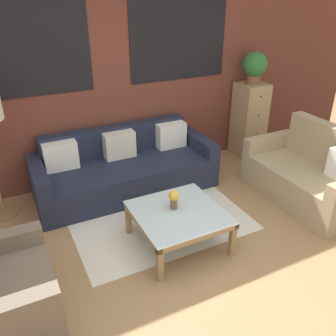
{
  "coord_description": "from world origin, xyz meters",
  "views": [
    {
      "loc": [
        -1.37,
        -1.94,
        2.4
      ],
      "look_at": [
        0.23,
        1.28,
        0.55
      ],
      "focal_mm": 38.0,
      "sensor_mm": 36.0,
      "label": 1
    }
  ],
  "objects_px": {
    "settee_vintage": "(309,176)",
    "drawer_cabinet": "(249,120)",
    "flower_vase": "(174,198)",
    "potted_plant": "(255,66)",
    "couch_dark": "(125,170)",
    "coffee_table": "(178,216)"
  },
  "relations": [
    {
      "from": "couch_dark",
      "to": "drawer_cabinet",
      "type": "bearing_deg",
      "value": 5.45
    },
    {
      "from": "couch_dark",
      "to": "flower_vase",
      "type": "bearing_deg",
      "value": -86.14
    },
    {
      "from": "couch_dark",
      "to": "coffee_table",
      "type": "relative_size",
      "value": 2.64
    },
    {
      "from": "potted_plant",
      "to": "settee_vintage",
      "type": "bearing_deg",
      "value": -96.69
    },
    {
      "from": "settee_vintage",
      "to": "flower_vase",
      "type": "distance_m",
      "value": 1.88
    },
    {
      "from": "drawer_cabinet",
      "to": "couch_dark",
      "type": "bearing_deg",
      "value": -174.55
    },
    {
      "from": "potted_plant",
      "to": "flower_vase",
      "type": "relative_size",
      "value": 2.21
    },
    {
      "from": "settee_vintage",
      "to": "drawer_cabinet",
      "type": "bearing_deg",
      "value": 83.31
    },
    {
      "from": "couch_dark",
      "to": "coffee_table",
      "type": "xyz_separation_m",
      "value": [
        0.1,
        -1.3,
        0.05
      ]
    },
    {
      "from": "drawer_cabinet",
      "to": "flower_vase",
      "type": "bearing_deg",
      "value": -144.99
    },
    {
      "from": "coffee_table",
      "to": "flower_vase",
      "type": "relative_size",
      "value": 4.19
    },
    {
      "from": "settee_vintage",
      "to": "flower_vase",
      "type": "height_order",
      "value": "settee_vintage"
    },
    {
      "from": "drawer_cabinet",
      "to": "potted_plant",
      "type": "xyz_separation_m",
      "value": [
        0.0,
        0.0,
        0.81
      ]
    },
    {
      "from": "drawer_cabinet",
      "to": "potted_plant",
      "type": "distance_m",
      "value": 0.81
    },
    {
      "from": "drawer_cabinet",
      "to": "settee_vintage",
      "type": "bearing_deg",
      "value": -96.69
    },
    {
      "from": "settee_vintage",
      "to": "potted_plant",
      "type": "xyz_separation_m",
      "value": [
        0.17,
        1.44,
        1.06
      ]
    },
    {
      "from": "couch_dark",
      "to": "settee_vintage",
      "type": "bearing_deg",
      "value": -32.41
    },
    {
      "from": "couch_dark",
      "to": "flower_vase",
      "type": "relative_size",
      "value": 11.05
    },
    {
      "from": "settee_vintage",
      "to": "drawer_cabinet",
      "type": "distance_m",
      "value": 1.47
    },
    {
      "from": "drawer_cabinet",
      "to": "potted_plant",
      "type": "height_order",
      "value": "potted_plant"
    },
    {
      "from": "potted_plant",
      "to": "flower_vase",
      "type": "bearing_deg",
      "value": -144.99
    },
    {
      "from": "settee_vintage",
      "to": "potted_plant",
      "type": "distance_m",
      "value": 1.8
    }
  ]
}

